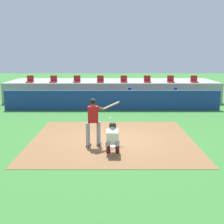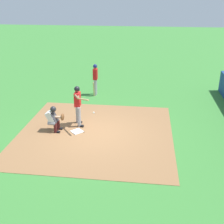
% 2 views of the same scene
% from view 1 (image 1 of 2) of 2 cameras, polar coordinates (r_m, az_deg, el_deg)
% --- Properties ---
extents(ground_plane, '(80.00, 80.00, 0.00)m').
position_cam_1_polar(ground_plane, '(12.31, 0.00, -5.20)').
color(ground_plane, '#387A33').
extents(dirt_infield, '(6.40, 6.40, 0.01)m').
position_cam_1_polar(dirt_infield, '(12.31, 0.00, -5.17)').
color(dirt_infield, olive).
rests_on(dirt_infield, ground).
extents(home_plate, '(0.62, 0.62, 0.02)m').
position_cam_1_polar(home_plate, '(11.54, 0.01, -6.19)').
color(home_plate, white).
rests_on(home_plate, dirt_infield).
extents(batter_at_plate, '(1.25, 0.87, 1.80)m').
position_cam_1_polar(batter_at_plate, '(11.23, -3.44, -1.35)').
color(batter_at_plate, '#99999E').
rests_on(batter_at_plate, ground).
extents(catcher_crouched, '(0.50, 2.06, 1.13)m').
position_cam_1_polar(catcher_crouched, '(10.46, 0.04, -4.66)').
color(catcher_crouched, gray).
rests_on(catcher_crouched, ground).
extents(dugout_wall, '(13.00, 0.30, 1.20)m').
position_cam_1_polar(dugout_wall, '(18.54, -0.01, 2.20)').
color(dugout_wall, navy).
rests_on(dugout_wall, ground).
extents(dugout_bench, '(11.80, 0.44, 0.45)m').
position_cam_1_polar(dugout_bench, '(19.59, -0.01, 1.56)').
color(dugout_bench, olive).
rests_on(dugout_bench, ground).
extents(dugout_player_0, '(0.49, 0.70, 1.30)m').
position_cam_1_polar(dugout_player_0, '(19.40, 3.27, 2.79)').
color(dugout_player_0, '#939399').
rests_on(dugout_player_0, ground).
extents(dugout_player_1, '(0.49, 0.70, 1.30)m').
position_cam_1_polar(dugout_player_1, '(19.78, 11.71, 2.74)').
color(dugout_player_1, '#939399').
rests_on(dugout_player_1, ground).
extents(stands_platform, '(15.00, 4.40, 1.40)m').
position_cam_1_polar(stands_platform, '(22.89, -0.02, 4.13)').
color(stands_platform, '#9E9E99').
rests_on(stands_platform, ground).
extents(stadium_seat_0, '(0.46, 0.46, 0.48)m').
position_cam_1_polar(stadium_seat_0, '(22.03, -15.05, 5.67)').
color(stadium_seat_0, '#A51E1E').
rests_on(stadium_seat_0, stands_platform).
extents(stadium_seat_1, '(0.46, 0.46, 0.48)m').
position_cam_1_polar(stadium_seat_1, '(21.67, -10.88, 5.77)').
color(stadium_seat_1, '#A51E1E').
rests_on(stadium_seat_1, stands_platform).
extents(stadium_seat_2, '(0.46, 0.46, 0.48)m').
position_cam_1_polar(stadium_seat_2, '(21.43, -6.58, 5.83)').
color(stadium_seat_2, '#A51E1E').
rests_on(stadium_seat_2, stands_platform).
extents(stadium_seat_3, '(0.46, 0.46, 0.48)m').
position_cam_1_polar(stadium_seat_3, '(21.30, -2.21, 5.87)').
color(stadium_seat_3, '#A51E1E').
rests_on(stadium_seat_3, stands_platform).
extents(stadium_seat_4, '(0.46, 0.46, 0.48)m').
position_cam_1_polar(stadium_seat_4, '(21.30, 2.18, 5.87)').
color(stadium_seat_4, '#A51E1E').
rests_on(stadium_seat_4, stands_platform).
extents(stadium_seat_5, '(0.46, 0.46, 0.48)m').
position_cam_1_polar(stadium_seat_5, '(21.43, 6.55, 5.83)').
color(stadium_seat_5, '#A51E1E').
rests_on(stadium_seat_5, stands_platform).
extents(stadium_seat_6, '(0.46, 0.46, 0.48)m').
position_cam_1_polar(stadium_seat_6, '(21.67, 10.84, 5.77)').
color(stadium_seat_6, '#A51E1E').
rests_on(stadium_seat_6, stands_platform).
extents(stadium_seat_7, '(0.46, 0.46, 0.48)m').
position_cam_1_polar(stadium_seat_7, '(22.04, 15.02, 5.67)').
color(stadium_seat_7, '#A51E1E').
rests_on(stadium_seat_7, stands_platform).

